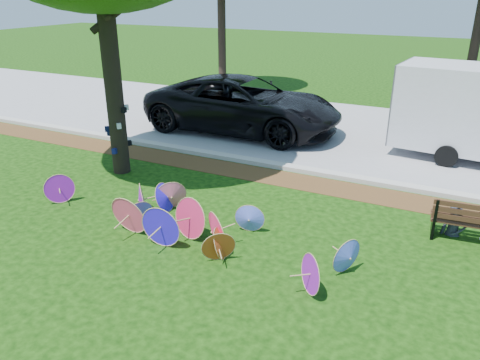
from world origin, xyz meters
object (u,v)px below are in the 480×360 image
Objects in this scene: parasol_pile at (182,219)px; black_van at (243,105)px; park_bench at (475,221)px; cargo_trailer at (460,107)px; person_left at (458,205)px.

black_van is at bearing 106.55° from parasol_pile.
parasol_pile is 1.09× the size of black_van.
black_van is at bearing 142.26° from park_bench.
parasol_pile is 2.18× the size of cargo_trailer.
black_van is 4.01× the size of park_bench.
parasol_pile is 5.33m from person_left.
park_bench is 1.25× the size of person_left.
park_bench is at bearing 24.45° from parasol_pile.
parasol_pile is at bearing -115.01° from cargo_trailer.
black_van reaches higher than person_left.
person_left is at bearing 26.50° from parasol_pile.
parasol_pile is 4.37× the size of park_bench.
person_left is at bearing -125.02° from black_van.
black_van is at bearing -170.67° from cargo_trailer.
park_bench is at bearing -7.93° from person_left.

